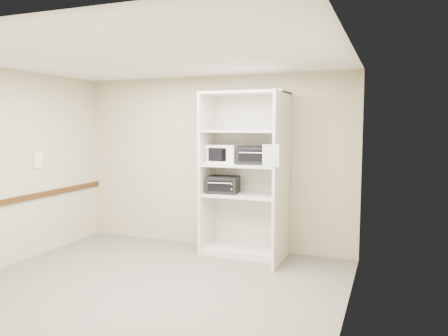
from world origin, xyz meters
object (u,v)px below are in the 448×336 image
(toaster_oven_upper, at_px, (254,155))
(toaster_oven_lower, at_px, (223,185))
(microwave, at_px, (223,154))
(shelving_unit, at_px, (248,180))

(toaster_oven_upper, distance_m, toaster_oven_lower, 0.65)
(microwave, relative_size, toaster_oven_upper, 1.01)
(shelving_unit, height_order, microwave, shelving_unit)
(microwave, xyz_separation_m, toaster_oven_upper, (0.49, -0.04, -0.01))
(toaster_oven_lower, bearing_deg, microwave, 102.63)
(shelving_unit, bearing_deg, toaster_oven_lower, -173.70)
(shelving_unit, xyz_separation_m, microwave, (-0.39, 0.01, 0.38))
(microwave, xyz_separation_m, toaster_oven_lower, (0.02, -0.05, -0.46))
(toaster_oven_upper, height_order, toaster_oven_lower, toaster_oven_upper)
(shelving_unit, xyz_separation_m, toaster_oven_lower, (-0.37, -0.04, -0.08))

